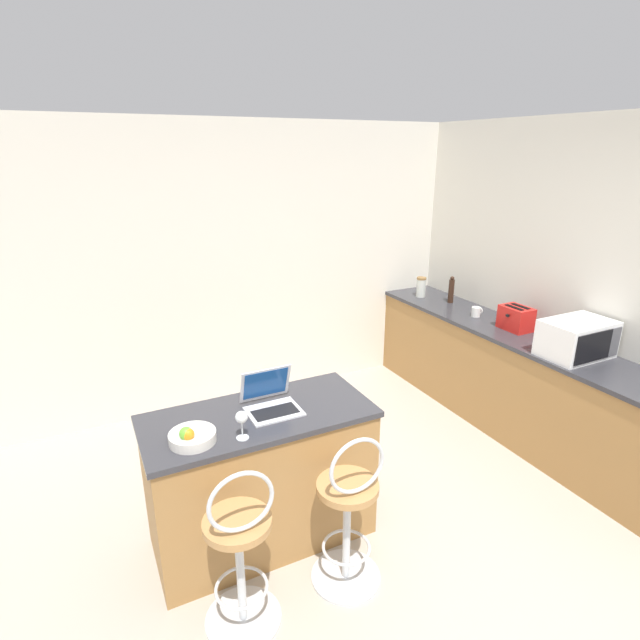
# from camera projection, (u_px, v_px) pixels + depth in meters

# --- Properties ---
(ground_plane) EXTENTS (20.00, 20.00, 0.00)m
(ground_plane) POSITION_uv_depth(u_px,v_px,m) (410.00, 603.00, 2.72)
(ground_plane) COLOR #ADA393
(wall_back) EXTENTS (12.00, 0.06, 2.60)m
(wall_back) POSITION_uv_depth(u_px,v_px,m) (241.00, 268.00, 4.62)
(wall_back) COLOR silver
(wall_back) RESTS_ON ground_plane
(breakfast_bar) EXTENTS (1.34, 0.61, 0.88)m
(breakfast_bar) POSITION_uv_depth(u_px,v_px,m) (261.00, 477.00, 3.05)
(breakfast_bar) COLOR #9E703D
(breakfast_bar) RESTS_ON ground_plane
(counter_right) EXTENTS (0.58, 3.25, 0.88)m
(counter_right) POSITION_uv_depth(u_px,v_px,m) (515.00, 382.00, 4.30)
(counter_right) COLOR #9E703D
(counter_right) RESTS_ON ground_plane
(bar_stool_near) EXTENTS (0.40, 0.40, 0.98)m
(bar_stool_near) POSITION_uv_depth(u_px,v_px,m) (240.00, 554.00, 2.46)
(bar_stool_near) COLOR silver
(bar_stool_near) RESTS_ON ground_plane
(bar_stool_far) EXTENTS (0.40, 0.40, 0.98)m
(bar_stool_far) POSITION_uv_depth(u_px,v_px,m) (349.00, 515.00, 2.72)
(bar_stool_far) COLOR silver
(bar_stool_far) RESTS_ON ground_plane
(laptop) EXTENTS (0.31, 0.30, 0.24)m
(laptop) POSITION_uv_depth(u_px,v_px,m) (270.00, 399.00, 2.96)
(laptop) COLOR silver
(laptop) RESTS_ON breakfast_bar
(microwave) EXTENTS (0.51, 0.34, 0.27)m
(microwave) POSITION_uv_depth(u_px,v_px,m) (577.00, 339.00, 3.68)
(microwave) COLOR white
(microwave) RESTS_ON counter_right
(toaster) EXTENTS (0.20, 0.26, 0.20)m
(toaster) POSITION_uv_depth(u_px,v_px,m) (516.00, 318.00, 4.23)
(toaster) COLOR red
(toaster) RESTS_ON counter_right
(pepper_mill) EXTENTS (0.06, 0.06, 0.27)m
(pepper_mill) POSITION_uv_depth(u_px,v_px,m) (451.00, 290.00, 4.97)
(pepper_mill) COLOR #331E14
(pepper_mill) RESTS_ON counter_right
(fruit_bowl) EXTENTS (0.25, 0.25, 0.11)m
(fruit_bowl) POSITION_uv_depth(u_px,v_px,m) (191.00, 437.00, 2.61)
(fruit_bowl) COLOR silver
(fruit_bowl) RESTS_ON breakfast_bar
(storage_jar) EXTENTS (0.10, 0.10, 0.21)m
(storage_jar) POSITION_uv_depth(u_px,v_px,m) (421.00, 287.00, 5.18)
(storage_jar) COLOR silver
(storage_jar) RESTS_ON counter_right
(wine_glass_short) EXTENTS (0.07, 0.07, 0.16)m
(wine_glass_short) POSITION_uv_depth(u_px,v_px,m) (242.00, 419.00, 2.62)
(wine_glass_short) COLOR silver
(wine_glass_short) RESTS_ON breakfast_bar
(mug_white) EXTENTS (0.10, 0.08, 0.09)m
(mug_white) POSITION_uv_depth(u_px,v_px,m) (476.00, 312.00, 4.58)
(mug_white) COLOR white
(mug_white) RESTS_ON counter_right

